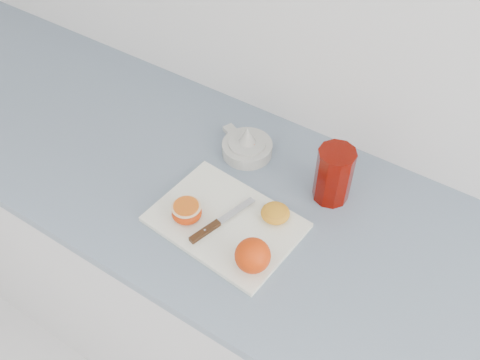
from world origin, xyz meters
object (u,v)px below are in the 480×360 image
at_px(cutting_board, 226,222).
at_px(red_tumbler, 333,176).
at_px(counter, 241,295).
at_px(half_orange, 187,212).
at_px(citrus_juicer, 247,146).

relative_size(cutting_board, red_tumbler, 2.24).
bearing_deg(counter, cutting_board, -80.91).
height_order(cutting_board, red_tumbler, red_tumbler).
bearing_deg(cutting_board, counter, 99.09).
relative_size(half_orange, red_tumbler, 0.48).
relative_size(counter, citrus_juicer, 15.53).
distance_m(counter, red_tumbler, 0.55).
distance_m(half_orange, red_tumbler, 0.34).
xyz_separation_m(cutting_board, citrus_juicer, (-0.08, 0.22, 0.02)).
distance_m(citrus_juicer, red_tumbler, 0.25).
bearing_deg(citrus_juicer, counter, -62.14).
distance_m(counter, half_orange, 0.50).
xyz_separation_m(half_orange, red_tumbler, (0.24, 0.25, 0.03)).
bearing_deg(red_tumbler, counter, -145.50).
relative_size(cutting_board, citrus_juicer, 2.02).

